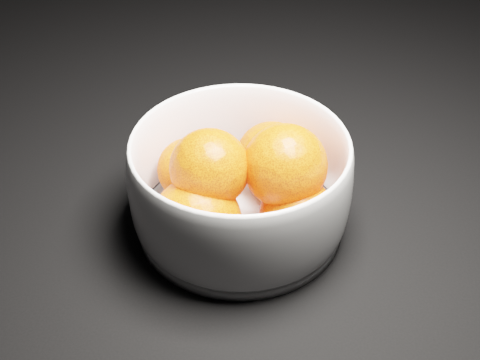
{
  "coord_description": "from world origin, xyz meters",
  "views": [
    {
      "loc": [
        -0.07,
        -0.65,
        0.44
      ],
      "look_at": [
        -0.12,
        -0.18,
        0.06
      ],
      "focal_mm": 50.0,
      "sensor_mm": 36.0,
      "label": 1
    }
  ],
  "objects": [
    {
      "name": "ground",
      "position": [
        0.0,
        0.0,
        0.0
      ],
      "size": [
        3.0,
        3.0,
        0.0
      ],
      "primitive_type": "cube",
      "color": "black",
      "rests_on": "ground"
    },
    {
      "name": "bowl",
      "position": [
        -0.12,
        -0.18,
        0.05
      ],
      "size": [
        0.21,
        0.21,
        0.1
      ],
      "rotation": [
        0.0,
        0.0,
        -0.1
      ],
      "color": "silver",
      "rests_on": "ground"
    },
    {
      "name": "orange_pile",
      "position": [
        -0.12,
        -0.19,
        0.06
      ],
      "size": [
        0.17,
        0.17,
        0.12
      ],
      "color": "#FF4C0C",
      "rests_on": "bowl"
    }
  ]
}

